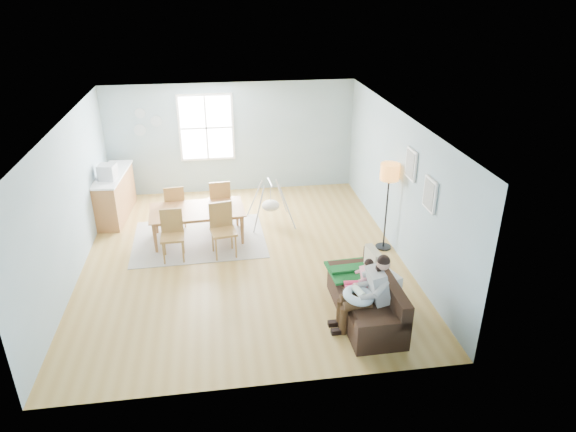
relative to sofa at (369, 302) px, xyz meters
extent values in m
cube|color=#A97F3C|center=(-1.84, 2.20, -0.31)|extent=(8.40, 9.40, 0.08)
cube|color=white|center=(-1.84, 2.20, 2.73)|extent=(8.40, 9.40, 0.60)
cube|color=#82A0AA|center=(-1.84, 6.86, 1.08)|extent=(8.40, 0.08, 3.90)
cube|color=#82A0AA|center=(-1.84, -2.46, 1.08)|extent=(8.40, 0.08, 3.90)
cube|color=#82A0AA|center=(2.32, 2.20, 1.08)|extent=(0.08, 9.40, 3.90)
cube|color=white|center=(-2.44, 5.67, 1.38)|extent=(1.32, 0.06, 1.62)
cube|color=white|center=(-2.44, 5.64, 1.38)|extent=(1.20, 0.02, 1.50)
cube|color=white|center=(-2.44, 5.63, 1.38)|extent=(1.20, 0.03, 0.04)
cube|color=white|center=(-2.44, 5.63, 1.38)|extent=(0.04, 0.03, 1.50)
cube|color=white|center=(1.13, 0.70, 1.48)|extent=(0.04, 0.44, 0.54)
cube|color=slate|center=(1.10, 0.70, 1.48)|extent=(0.01, 0.36, 0.46)
cube|color=white|center=(1.13, 1.60, 1.68)|extent=(0.04, 0.44, 0.54)
cube|color=slate|center=(1.10, 1.60, 1.68)|extent=(0.01, 0.36, 0.46)
cylinder|color=#9FB5BF|center=(-3.94, 5.67, 1.78)|extent=(0.24, 0.02, 0.24)
cylinder|color=#9FB5BF|center=(-3.59, 5.67, 1.58)|extent=(0.26, 0.02, 0.26)
cylinder|color=#9FB5BF|center=(-3.99, 5.67, 1.38)|extent=(0.28, 0.02, 0.28)
cube|color=black|center=(-0.05, 0.00, -0.08)|extent=(0.82, 1.87, 0.37)
cube|color=black|center=(0.26, 0.00, 0.30)|extent=(0.20, 1.86, 0.38)
cube|color=black|center=(-0.04, -0.84, 0.18)|extent=(0.80, 0.19, 0.14)
cube|color=black|center=(-0.07, 0.84, 0.18)|extent=(0.80, 0.19, 0.14)
cube|color=#155C20|center=(-0.08, 0.62, 0.21)|extent=(0.90, 0.78, 0.04)
cube|color=#BAA98E|center=(0.19, 0.49, 0.42)|extent=(0.17, 0.47, 0.46)
cube|color=gray|center=(0.03, -0.26, 0.47)|extent=(0.33, 0.41, 0.55)
sphere|color=tan|center=(0.09, -0.26, 0.84)|extent=(0.20, 0.20, 0.20)
sphere|color=black|center=(0.09, -0.26, 0.88)|extent=(0.19, 0.19, 0.19)
cylinder|color=#392214|center=(-0.30, -0.37, 0.21)|extent=(0.43, 0.16, 0.15)
cylinder|color=#392214|center=(-0.30, -0.17, 0.21)|extent=(0.43, 0.16, 0.15)
cylinder|color=#392214|center=(-0.50, -0.38, -0.04)|extent=(0.12, 0.12, 0.46)
cylinder|color=#392214|center=(-0.50, -0.17, -0.04)|extent=(0.12, 0.12, 0.46)
cube|color=black|center=(-0.57, -0.38, -0.23)|extent=(0.22, 0.10, 0.08)
cube|color=black|center=(-0.58, -0.18, -0.23)|extent=(0.22, 0.10, 0.08)
torus|color=#CBE8FE|center=(-0.25, -0.27, 0.32)|extent=(0.53, 0.52, 0.20)
cylinder|color=white|center=(-0.25, -0.27, 0.38)|extent=(0.17, 0.28, 0.11)
sphere|color=tan|center=(-0.27, -0.12, 0.40)|extent=(0.09, 0.09, 0.09)
cube|color=white|center=(-0.01, 0.17, 0.35)|extent=(0.21, 0.24, 0.32)
sphere|color=tan|center=(0.01, 0.17, 0.58)|extent=(0.15, 0.15, 0.15)
sphere|color=black|center=(0.01, 0.17, 0.60)|extent=(0.15, 0.15, 0.15)
cylinder|color=#F83C6F|center=(-0.23, 0.12, 0.21)|extent=(0.27, 0.10, 0.08)
cylinder|color=#F83C6F|center=(-0.22, 0.25, 0.21)|extent=(0.27, 0.10, 0.08)
cylinder|color=#F83C6F|center=(-0.35, 0.13, 0.06)|extent=(0.07, 0.07, 0.27)
cylinder|color=#F83C6F|center=(-0.34, 0.25, 0.06)|extent=(0.07, 0.07, 0.27)
cylinder|color=black|center=(0.96, 2.17, -0.25)|extent=(0.31, 0.31, 0.03)
cylinder|color=black|center=(0.96, 2.17, 0.51)|extent=(0.03, 0.03, 1.56)
cylinder|color=orange|center=(0.96, 2.17, 1.35)|extent=(0.36, 0.36, 0.31)
cube|color=white|center=(0.37, 0.36, -0.02)|extent=(0.54, 0.51, 0.49)
cube|color=black|center=(0.19, 0.29, -0.02)|extent=(0.14, 0.32, 0.39)
cube|color=#9B978E|center=(-2.70, 3.06, -0.26)|extent=(2.72, 2.09, 0.01)
imported|color=brown|center=(-2.70, 3.06, 0.07)|extent=(1.95, 1.17, 0.66)
cube|color=olive|center=(-3.16, 2.30, 0.20)|extent=(0.45, 0.45, 0.04)
cube|color=olive|center=(-3.17, 2.50, 0.47)|extent=(0.42, 0.05, 0.48)
cylinder|color=olive|center=(-3.33, 2.12, -0.03)|extent=(0.04, 0.04, 0.47)
cylinder|color=olive|center=(-2.98, 2.13, -0.03)|extent=(0.04, 0.04, 0.47)
cylinder|color=olive|center=(-3.34, 2.47, -0.03)|extent=(0.04, 0.04, 0.47)
cylinder|color=olive|center=(-2.99, 2.48, -0.03)|extent=(0.04, 0.04, 0.47)
cube|color=olive|center=(-2.20, 2.32, 0.23)|extent=(0.54, 0.54, 0.04)
cube|color=olive|center=(-2.23, 2.53, 0.51)|extent=(0.45, 0.12, 0.51)
cylinder|color=olive|center=(-2.36, 2.11, -0.02)|extent=(0.04, 0.04, 0.50)
cylinder|color=olive|center=(-1.98, 2.17, -0.02)|extent=(0.04, 0.04, 0.50)
cylinder|color=olive|center=(-2.42, 2.48, -0.02)|extent=(0.04, 0.04, 0.50)
cylinder|color=olive|center=(-2.04, 2.54, -0.02)|extent=(0.04, 0.04, 0.50)
cube|color=olive|center=(-3.20, 3.79, 0.20)|extent=(0.49, 0.49, 0.04)
cube|color=olive|center=(-3.17, 3.60, 0.46)|extent=(0.42, 0.09, 0.48)
cylinder|color=olive|center=(-3.04, 3.99, -0.03)|extent=(0.04, 0.04, 0.47)
cylinder|color=olive|center=(-3.39, 3.95, -0.03)|extent=(0.04, 0.04, 0.47)
cylinder|color=olive|center=(-3.00, 3.64, -0.03)|extent=(0.04, 0.04, 0.47)
cylinder|color=olive|center=(-3.35, 3.60, -0.03)|extent=(0.04, 0.04, 0.47)
cube|color=olive|center=(-2.24, 3.82, 0.23)|extent=(0.50, 0.50, 0.04)
cube|color=olive|center=(-2.22, 3.61, 0.51)|extent=(0.44, 0.08, 0.51)
cylinder|color=olive|center=(-2.06, 4.02, -0.02)|extent=(0.04, 0.04, 0.50)
cylinder|color=olive|center=(-2.44, 3.99, -0.02)|extent=(0.04, 0.04, 0.50)
cylinder|color=olive|center=(-2.03, 3.65, -0.02)|extent=(0.04, 0.04, 0.50)
cylinder|color=olive|center=(-2.41, 3.61, -0.02)|extent=(0.04, 0.04, 0.50)
cube|color=brown|center=(-4.54, 4.50, 0.23)|extent=(0.63, 1.81, 0.99)
cube|color=white|center=(-4.54, 4.50, 0.73)|extent=(0.67, 1.85, 0.04)
cube|color=#B8B8BD|center=(-4.55, 4.16, 0.91)|extent=(0.40, 0.38, 0.32)
cube|color=black|center=(-4.71, 4.19, 0.91)|extent=(0.07, 0.26, 0.23)
cylinder|color=#B8B8BD|center=(-1.14, 3.64, 0.69)|extent=(0.07, 0.54, 0.04)
ellipsoid|color=beige|center=(-1.14, 3.64, 0.14)|extent=(0.39, 0.39, 0.24)
cylinder|color=#B8B8BD|center=(-1.14, 3.64, 0.42)|extent=(0.01, 0.01, 0.43)
cylinder|color=#B8B8BD|center=(-1.42, 3.31, 0.22)|extent=(0.31, 0.37, 0.95)
cylinder|color=#B8B8BD|center=(-0.82, 3.36, 0.22)|extent=(0.35, 0.33, 0.95)
cylinder|color=#B8B8BD|center=(-1.47, 3.92, 0.22)|extent=(0.35, 0.33, 0.95)
cylinder|color=#B8B8BD|center=(-0.86, 3.96, 0.22)|extent=(0.31, 0.37, 0.95)
camera|label=1|loc=(-2.24, -6.52, 4.66)|focal=32.00mm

